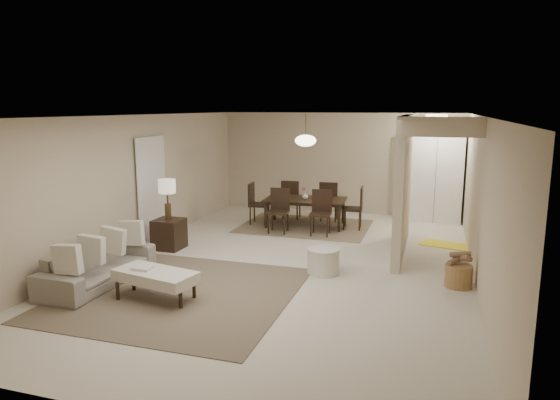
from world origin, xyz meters
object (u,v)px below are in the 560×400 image
(round_pouf, at_px, (323,261))
(wicker_basket, at_px, (459,276))
(side_table, at_px, (169,234))
(dining_table, at_px, (305,213))
(ottoman_bench, at_px, (155,277))
(sofa, at_px, (98,265))
(pantry_cabinet, at_px, (436,177))

(round_pouf, height_order, wicker_basket, round_pouf)
(side_table, bearing_deg, dining_table, 50.96)
(ottoman_bench, relative_size, round_pouf, 2.36)
(side_table, bearing_deg, sofa, -91.42)
(round_pouf, distance_m, wicker_basket, 2.06)
(pantry_cabinet, distance_m, sofa, 7.68)
(ottoman_bench, distance_m, dining_table, 4.87)
(sofa, bearing_deg, pantry_cabinet, -38.33)
(side_table, relative_size, wicker_basket, 1.42)
(sofa, distance_m, wicker_basket, 5.41)
(side_table, height_order, dining_table, dining_table)
(pantry_cabinet, xyz_separation_m, sofa, (-4.80, -5.94, -0.76))
(pantry_cabinet, distance_m, dining_table, 3.19)
(round_pouf, relative_size, dining_table, 0.30)
(round_pouf, height_order, dining_table, dining_table)
(round_pouf, bearing_deg, wicker_basket, 0.26)
(dining_table, bearing_deg, ottoman_bench, -104.96)
(ottoman_bench, bearing_deg, pantry_cabinet, 71.09)
(side_table, distance_m, dining_table, 3.19)
(side_table, bearing_deg, pantry_cabinet, 39.56)
(pantry_cabinet, relative_size, side_table, 3.72)
(ottoman_bench, relative_size, wicker_basket, 3.13)
(side_table, bearing_deg, round_pouf, -9.91)
(wicker_basket, bearing_deg, pantry_cabinet, 95.13)
(round_pouf, bearing_deg, sofa, -154.84)
(side_table, distance_m, wicker_basket, 5.18)
(pantry_cabinet, bearing_deg, ottoman_bench, -120.22)
(pantry_cabinet, bearing_deg, wicker_basket, -84.87)
(sofa, xyz_separation_m, side_table, (0.05, 2.02, -0.01))
(ottoman_bench, bearing_deg, side_table, 126.98)
(sofa, relative_size, dining_table, 1.11)
(dining_table, bearing_deg, sofa, -119.01)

